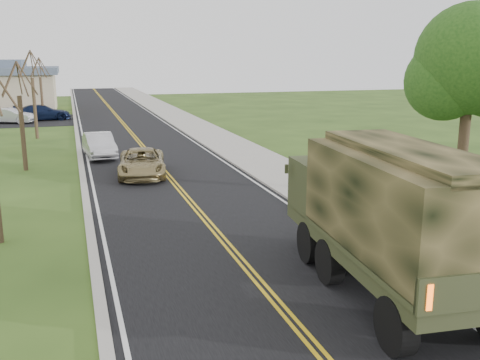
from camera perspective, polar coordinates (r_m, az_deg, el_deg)
name	(u,v)px	position (r m, az deg, el deg)	size (l,w,h in m)	color
road	(125,125)	(48.74, -12.20, 5.72)	(8.00, 120.00, 0.01)	black
curb_right	(171,123)	(49.29, -7.37, 6.05)	(0.30, 120.00, 0.12)	#9E998E
sidewalk_right	(190,122)	(49.63, -5.37, 6.13)	(3.20, 120.00, 0.10)	#9E998E
curb_left	(76,127)	(48.52, -17.10, 5.47)	(0.30, 120.00, 0.10)	#9E998E
leafy_tree	(470,68)	(23.91, 23.37, 10.94)	(4.83, 4.50, 8.10)	#38281C
bare_tree_b	(22,124)	(30.46, -22.25, 5.54)	(1.83, 2.14, 5.73)	#38281C
bare_tree_c	(34,101)	(42.36, -21.11, 7.87)	(2.04, 2.39, 6.42)	#38281C
bare_tree_d	(42,94)	(54.33, -20.41, 8.63)	(1.88, 2.20, 5.91)	#38281C
military_truck	(390,209)	(13.73, 15.74, -3.01)	(3.40, 8.07, 3.92)	black
suv_champagne	(142,163)	(27.54, -10.42, 1.82)	(2.27, 4.93, 1.37)	#928152
sedan_silver	(99,145)	(33.34, -14.79, 3.61)	(1.55, 4.45, 1.47)	silver
lot_car_silver	(10,116)	(53.24, -23.30, 6.31)	(1.49, 4.26, 1.41)	silver
lot_car_navy	(42,113)	(54.79, -20.33, 6.76)	(2.09, 5.14, 1.49)	#0D1732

